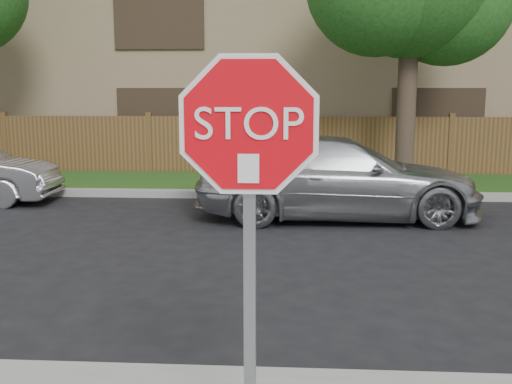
{
  "coord_description": "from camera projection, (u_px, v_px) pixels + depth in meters",
  "views": [
    {
      "loc": [
        -0.12,
        -4.54,
        2.33
      ],
      "look_at": [
        -0.35,
        -0.9,
        1.7
      ],
      "focal_mm": 42.0,
      "sensor_mm": 36.0,
      "label": 1
    }
  ],
  "objects": [
    {
      "name": "far_curb",
      "position": [
        298.0,
        195.0,
        12.86
      ],
      "size": [
        70.0,
        0.3,
        0.15
      ],
      "primitive_type": "cube",
      "color": "gray",
      "rests_on": "ground"
    },
    {
      "name": "stop_sign",
      "position": [
        249.0,
        187.0,
        3.11
      ],
      "size": [
        1.01,
        0.13,
        2.55
      ],
      "color": "gray",
      "rests_on": "sidewalk_near"
    },
    {
      "name": "sedan_right",
      "position": [
        337.0,
        177.0,
        10.84
      ],
      "size": [
        5.19,
        2.26,
        1.49
      ],
      "primitive_type": "imported",
      "rotation": [
        0.0,
        0.0,
        1.6
      ],
      "color": "#A2A4A8",
      "rests_on": "ground"
    },
    {
      "name": "grass_strip",
      "position": [
        298.0,
        184.0,
        14.49
      ],
      "size": [
        70.0,
        3.0,
        0.12
      ],
      "primitive_type": "cube",
      "color": "#1E4714",
      "rests_on": "ground"
    },
    {
      "name": "fence",
      "position": [
        298.0,
        147.0,
        15.93
      ],
      "size": [
        70.0,
        0.12,
        1.6
      ],
      "primitive_type": "cube",
      "color": "#53341D",
      "rests_on": "ground"
    },
    {
      "name": "ground",
      "position": [
        306.0,
        379.0,
        4.86
      ],
      "size": [
        90.0,
        90.0,
        0.0
      ],
      "primitive_type": "plane",
      "color": "black",
      "rests_on": "ground"
    },
    {
      "name": "apartment_building",
      "position": [
        298.0,
        54.0,
        20.97
      ],
      "size": [
        35.2,
        9.2,
        7.2
      ],
      "color": "#8D7A58",
      "rests_on": "ground"
    }
  ]
}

